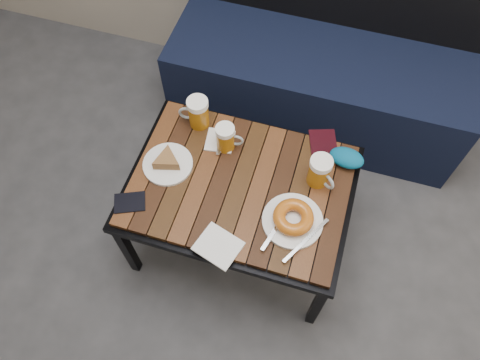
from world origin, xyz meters
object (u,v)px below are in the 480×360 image
(passport_navy, at_px, (130,202))
(beer_mug_left, at_px, (198,113))
(plate_pie, at_px, (167,162))
(plate_bagel, at_px, (293,219))
(beer_mug_centre, at_px, (226,138))
(bench, at_px, (319,78))
(beer_mug_right, at_px, (320,171))
(passport_burgundy, at_px, (323,145))
(knit_pouch, at_px, (347,158))
(cafe_table, at_px, (240,189))

(passport_navy, bearing_deg, beer_mug_left, 140.18)
(beer_mug_left, relative_size, passport_navy, 1.21)
(plate_pie, bearing_deg, plate_bagel, -10.48)
(beer_mug_centre, xyz_separation_m, plate_bagel, (0.32, -0.24, -0.03))
(bench, xyz_separation_m, beer_mug_right, (0.11, -0.69, 0.27))
(beer_mug_right, bearing_deg, plate_bagel, -68.25)
(plate_bagel, bearing_deg, passport_burgundy, 83.89)
(bench, distance_m, beer_mug_centre, 0.74)
(bench, relative_size, knit_pouch, 10.58)
(passport_burgundy, relative_size, knit_pouch, 1.07)
(bench, bearing_deg, beer_mug_left, -125.38)
(beer_mug_centre, bearing_deg, beer_mug_left, 141.82)
(beer_mug_right, bearing_deg, cafe_table, -124.36)
(plate_pie, relative_size, passport_burgundy, 1.34)
(bench, relative_size, beer_mug_right, 10.58)
(beer_mug_centre, xyz_separation_m, knit_pouch, (0.46, 0.06, -0.03))
(beer_mug_centre, bearing_deg, plate_bagel, -46.19)
(cafe_table, height_order, passport_navy, passport_navy)
(bench, height_order, knit_pouch, bench)
(beer_mug_right, bearing_deg, beer_mug_centre, -151.32)
(passport_navy, height_order, passport_burgundy, passport_burgundy)
(plate_bagel, bearing_deg, beer_mug_centre, 143.34)
(beer_mug_left, distance_m, knit_pouch, 0.60)
(beer_mug_centre, distance_m, passport_navy, 0.43)
(beer_mug_left, height_order, passport_burgundy, beer_mug_left)
(passport_burgundy, height_order, knit_pouch, knit_pouch)
(bench, distance_m, plate_pie, 0.93)
(beer_mug_centre, xyz_separation_m, passport_burgundy, (0.36, 0.12, -0.06))
(passport_navy, bearing_deg, plate_pie, 135.17)
(beer_mug_right, height_order, passport_navy, beer_mug_right)
(cafe_table, relative_size, beer_mug_right, 6.35)
(cafe_table, xyz_separation_m, beer_mug_left, (-0.24, 0.22, 0.11))
(bench, bearing_deg, plate_bagel, -85.94)
(beer_mug_right, height_order, passport_burgundy, beer_mug_right)
(beer_mug_left, xyz_separation_m, passport_burgundy, (0.50, 0.04, -0.06))
(beer_mug_centre, relative_size, beer_mug_right, 0.89)
(cafe_table, height_order, beer_mug_left, beer_mug_left)
(bench, relative_size, passport_navy, 12.59)
(bench, height_order, plate_bagel, bench)
(beer_mug_centre, height_order, plate_bagel, beer_mug_centre)
(plate_pie, height_order, knit_pouch, knit_pouch)
(bench, relative_size, beer_mug_left, 10.42)
(cafe_table, bearing_deg, plate_pie, -179.78)
(beer_mug_right, bearing_deg, plate_pie, -134.00)
(passport_burgundy, bearing_deg, plate_bagel, -114.40)
(plate_pie, xyz_separation_m, passport_burgundy, (0.55, 0.26, -0.02))
(cafe_table, relative_size, plate_bagel, 3.08)
(cafe_table, height_order, beer_mug_centre, beer_mug_centre)
(beer_mug_left, xyz_separation_m, beer_mug_right, (0.51, -0.12, -0.00))
(passport_navy, bearing_deg, cafe_table, 94.57)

